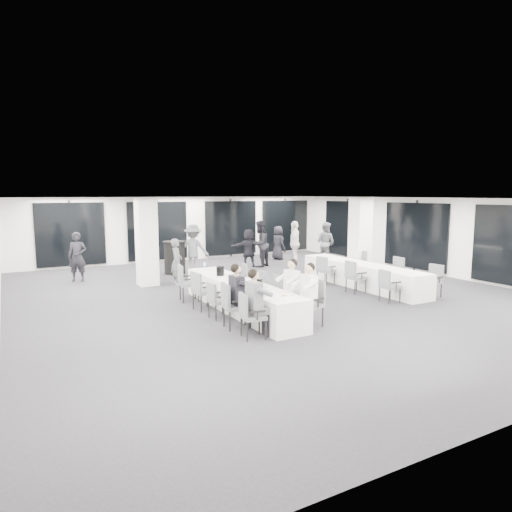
% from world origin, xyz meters
% --- Properties ---
extents(room, '(14.04, 16.04, 2.84)m').
position_xyz_m(room, '(0.89, 1.11, 1.39)').
color(room, '#25252A').
rests_on(room, ground).
extents(column_left, '(0.60, 0.60, 2.80)m').
position_xyz_m(column_left, '(-2.80, 3.20, 1.40)').
color(column_left, white).
rests_on(column_left, floor).
extents(column_right, '(0.60, 0.60, 2.80)m').
position_xyz_m(column_right, '(4.20, 1.00, 1.40)').
color(column_right, white).
rests_on(column_right, floor).
extents(banquet_table_main, '(0.90, 5.00, 0.75)m').
position_xyz_m(banquet_table_main, '(-1.66, -1.19, 0.38)').
color(banquet_table_main, silver).
rests_on(banquet_table_main, floor).
extents(banquet_table_side, '(0.90, 5.00, 0.75)m').
position_xyz_m(banquet_table_side, '(3.09, -0.38, 0.38)').
color(banquet_table_side, silver).
rests_on(banquet_table_side, floor).
extents(cocktail_table, '(0.87, 0.87, 1.21)m').
position_xyz_m(cocktail_table, '(-1.34, 4.80, 0.61)').
color(cocktail_table, black).
rests_on(cocktail_table, floor).
extents(chair_main_left_near, '(0.55, 0.58, 0.94)m').
position_xyz_m(chair_main_left_near, '(-2.50, -3.25, 0.54)').
color(chair_main_left_near, '#56595E').
rests_on(chair_main_left_near, floor).
extents(chair_main_left_second, '(0.57, 0.62, 1.01)m').
position_xyz_m(chair_main_left_second, '(-2.50, -2.45, 0.58)').
color(chair_main_left_second, '#56595E').
rests_on(chair_main_left_second, floor).
extents(chair_main_left_mid, '(0.47, 0.52, 0.88)m').
position_xyz_m(chair_main_left_mid, '(-2.49, -1.57, 0.50)').
color(chair_main_left_mid, '#56595E').
rests_on(chair_main_left_mid, floor).
extents(chair_main_left_fourth, '(0.55, 0.60, 0.98)m').
position_xyz_m(chair_main_left_fourth, '(-2.50, -0.65, 0.56)').
color(chair_main_left_fourth, '#56595E').
rests_on(chair_main_left_fourth, floor).
extents(chair_main_left_far, '(0.58, 0.62, 1.01)m').
position_xyz_m(chair_main_left_far, '(-2.50, 0.45, 0.58)').
color(chair_main_left_far, '#56595E').
rests_on(chair_main_left_far, floor).
extents(chair_main_right_near, '(0.59, 0.63, 1.01)m').
position_xyz_m(chair_main_right_near, '(-0.83, -3.11, 0.58)').
color(chair_main_right_near, '#56595E').
rests_on(chair_main_right_near, floor).
extents(chair_main_right_second, '(0.57, 0.59, 0.94)m').
position_xyz_m(chair_main_right_second, '(-0.83, -2.42, 0.53)').
color(chair_main_right_second, '#56595E').
rests_on(chair_main_right_second, floor).
extents(chair_main_right_mid, '(0.47, 0.52, 0.87)m').
position_xyz_m(chair_main_right_mid, '(-0.84, -1.45, 0.50)').
color(chair_main_right_mid, '#56595E').
rests_on(chair_main_right_mid, floor).
extents(chair_main_right_fourth, '(0.45, 0.50, 0.87)m').
position_xyz_m(chair_main_right_fourth, '(-0.84, -0.72, 0.49)').
color(chair_main_right_fourth, '#56595E').
rests_on(chair_main_right_fourth, floor).
extents(chair_main_right_far, '(0.53, 0.57, 0.92)m').
position_xyz_m(chair_main_right_far, '(-0.83, 0.44, 0.52)').
color(chair_main_right_far, '#56595E').
rests_on(chair_main_right_far, floor).
extents(chair_side_left_near, '(0.48, 0.53, 0.90)m').
position_xyz_m(chair_side_left_near, '(2.26, -2.33, 0.51)').
color(chair_side_left_near, '#56595E').
rests_on(chair_side_left_near, floor).
extents(chair_side_left_mid, '(0.50, 0.55, 0.96)m').
position_xyz_m(chair_side_left_mid, '(2.26, -0.95, 0.55)').
color(chair_side_left_mid, '#56595E').
rests_on(chair_side_left_mid, floor).
extents(chair_side_left_far, '(0.56, 0.59, 0.93)m').
position_xyz_m(chair_side_left_far, '(2.26, 0.48, 0.53)').
color(chair_side_left_far, '#56595E').
rests_on(chair_side_left_far, floor).
extents(chair_side_right_near, '(0.53, 0.57, 0.93)m').
position_xyz_m(chair_side_right_near, '(3.92, -2.44, 0.53)').
color(chair_side_right_near, '#56595E').
rests_on(chair_side_right_near, floor).
extents(chair_side_right_mid, '(0.52, 0.57, 0.96)m').
position_xyz_m(chair_side_right_mid, '(3.93, -0.97, 0.55)').
color(chair_side_right_mid, '#56595E').
rests_on(chair_side_right_mid, floor).
extents(chair_side_right_far, '(0.56, 0.60, 0.99)m').
position_xyz_m(chair_side_right_far, '(3.93, 0.72, 0.57)').
color(chair_side_right_far, '#56595E').
rests_on(chair_side_right_far, floor).
extents(seated_guest_a, '(0.50, 0.38, 1.44)m').
position_xyz_m(seated_guest_a, '(-2.33, -3.27, 0.81)').
color(seated_guest_a, '#585A5F').
rests_on(seated_guest_a, floor).
extents(seated_guest_b, '(0.50, 0.38, 1.44)m').
position_xyz_m(seated_guest_b, '(-2.33, -2.46, 0.81)').
color(seated_guest_b, black).
rests_on(seated_guest_b, floor).
extents(seated_guest_c, '(0.50, 0.38, 1.44)m').
position_xyz_m(seated_guest_c, '(-1.00, -3.13, 0.81)').
color(seated_guest_c, white).
rests_on(seated_guest_c, floor).
extents(seated_guest_d, '(0.50, 0.38, 1.44)m').
position_xyz_m(seated_guest_d, '(-1.00, -2.44, 0.81)').
color(seated_guest_d, white).
rests_on(seated_guest_d, floor).
extents(standing_guest_a, '(0.72, 0.78, 1.70)m').
position_xyz_m(standing_guest_a, '(-1.91, 2.91, 0.85)').
color(standing_guest_a, '#585A5F').
rests_on(standing_guest_a, floor).
extents(standing_guest_b, '(1.20, 1.07, 2.12)m').
position_xyz_m(standing_guest_b, '(2.20, 4.65, 1.06)').
color(standing_guest_b, black).
rests_on(standing_guest_b, floor).
extents(standing_guest_c, '(1.48, 1.33, 2.06)m').
position_xyz_m(standing_guest_c, '(-0.69, 4.56, 1.03)').
color(standing_guest_c, '#585A5F').
rests_on(standing_guest_c, floor).
extents(standing_guest_d, '(1.32, 1.36, 2.07)m').
position_xyz_m(standing_guest_d, '(3.68, 4.35, 1.04)').
color(standing_guest_d, white).
rests_on(standing_guest_d, floor).
extents(standing_guest_e, '(0.63, 0.89, 1.70)m').
position_xyz_m(standing_guest_e, '(3.94, 6.08, 0.85)').
color(standing_guest_e, black).
rests_on(standing_guest_e, floor).
extents(standing_guest_f, '(1.72, 1.01, 1.76)m').
position_xyz_m(standing_guest_f, '(1.81, 4.87, 0.88)').
color(standing_guest_f, black).
rests_on(standing_guest_f, floor).
extents(standing_guest_g, '(0.86, 0.79, 1.89)m').
position_xyz_m(standing_guest_g, '(-4.69, 4.96, 0.95)').
color(standing_guest_g, black).
rests_on(standing_guest_g, floor).
extents(standing_guest_h, '(0.87, 1.10, 1.99)m').
position_xyz_m(standing_guest_h, '(5.05, 4.08, 1.00)').
color(standing_guest_h, '#585A5F').
rests_on(standing_guest_h, floor).
extents(ice_bucket_near, '(0.23, 0.23, 0.27)m').
position_xyz_m(ice_bucket_near, '(-1.74, -2.22, 0.88)').
color(ice_bucket_near, black).
rests_on(ice_bucket_near, banquet_table_main).
extents(ice_bucket_far, '(0.21, 0.21, 0.24)m').
position_xyz_m(ice_bucket_far, '(-1.74, -0.15, 0.87)').
color(ice_bucket_far, black).
rests_on(ice_bucket_far, banquet_table_main).
extents(water_bottle_a, '(0.07, 0.07, 0.21)m').
position_xyz_m(water_bottle_a, '(-1.90, -2.90, 0.85)').
color(water_bottle_a, silver).
rests_on(water_bottle_a, banquet_table_main).
extents(water_bottle_b, '(0.07, 0.07, 0.23)m').
position_xyz_m(water_bottle_b, '(-1.43, -0.58, 0.87)').
color(water_bottle_b, silver).
rests_on(water_bottle_b, banquet_table_main).
extents(water_bottle_c, '(0.06, 0.06, 0.20)m').
position_xyz_m(water_bottle_c, '(-1.71, 1.01, 0.85)').
color(water_bottle_c, silver).
rests_on(water_bottle_c, banquet_table_main).
extents(plate_a, '(0.19, 0.19, 0.03)m').
position_xyz_m(plate_a, '(-1.74, -2.51, 0.76)').
color(plate_a, white).
rests_on(plate_a, banquet_table_main).
extents(plate_b, '(0.19, 0.19, 0.03)m').
position_xyz_m(plate_b, '(-1.57, -3.11, 0.76)').
color(plate_b, white).
rests_on(plate_b, banquet_table_main).
extents(plate_c, '(0.21, 0.21, 0.03)m').
position_xyz_m(plate_c, '(-1.69, -1.85, 0.76)').
color(plate_c, white).
rests_on(plate_c, banquet_table_main).
extents(wine_glass, '(0.08, 0.08, 0.20)m').
position_xyz_m(wine_glass, '(-1.39, -3.14, 0.90)').
color(wine_glass, silver).
rests_on(wine_glass, banquet_table_main).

